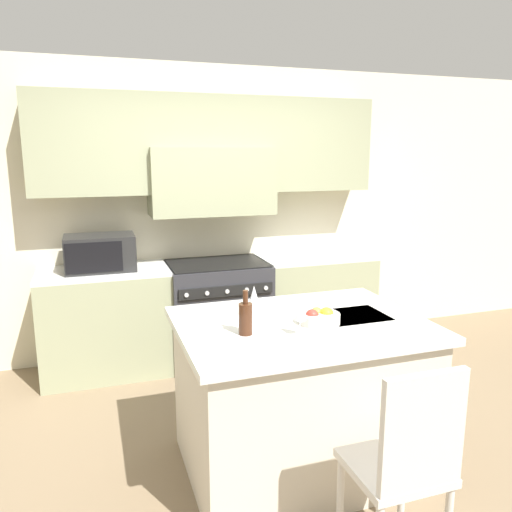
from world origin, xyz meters
name	(u,v)px	position (x,y,z in m)	size (l,w,h in m)	color
ground_plane	(282,456)	(0.00, 0.00, 0.00)	(10.00, 10.00, 0.00)	#7A664C
back_cabinetry	(208,188)	(0.00, 1.92, 1.58)	(10.00, 0.46, 2.70)	beige
back_counter	(217,310)	(0.00, 1.67, 0.46)	(3.06, 0.62, 0.93)	gray
range_stove	(217,311)	(0.00, 1.65, 0.46)	(0.90, 0.70, 0.93)	#2D2D33
microwave	(100,253)	(-1.01, 1.67, 1.08)	(0.57, 0.38, 0.30)	black
kitchen_island	(300,394)	(0.07, -0.10, 0.47)	(1.44, 1.07, 0.93)	beige
island_chair	(406,460)	(0.19, -1.00, 0.58)	(0.42, 0.40, 1.03)	beige
wine_bottle	(245,318)	(-0.30, -0.20, 1.03)	(0.08, 0.08, 0.25)	#422314
wine_glass_near	(300,311)	(-0.03, -0.31, 1.07)	(0.06, 0.06, 0.20)	white
wine_glass_far	(254,296)	(-0.18, 0.03, 1.07)	(0.06, 0.06, 0.20)	white
fruit_bowl	(319,317)	(0.16, -0.17, 0.97)	(0.24, 0.24, 0.09)	silver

